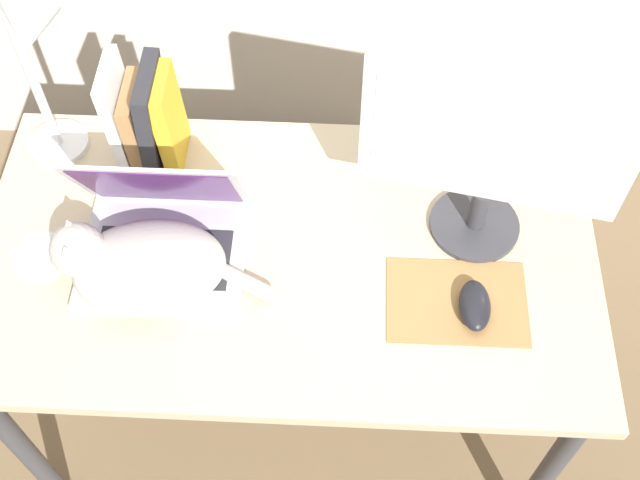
# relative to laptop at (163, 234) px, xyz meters

# --- Properties ---
(desk) EXTENTS (1.24, 0.69, 0.72)m
(desk) POSITION_rel_laptop_xyz_m (0.24, 0.00, -0.13)
(desk) COLOR tan
(desk) RESTS_ON ground_plane
(laptop) EXTENTS (0.32, 0.27, 0.26)m
(laptop) POSITION_rel_laptop_xyz_m (0.00, 0.00, 0.00)
(laptop) COLOR #B7B7BC
(laptop) RESTS_ON desk
(cat) EXTENTS (0.42, 0.24, 0.14)m
(cat) POSITION_rel_laptop_xyz_m (-0.03, -0.08, 0.01)
(cat) COLOR #B2ADA3
(cat) RESTS_ON desk
(external_monitor) EXTENTS (0.48, 0.18, 0.42)m
(external_monitor) POSITION_rel_laptop_xyz_m (0.62, 0.08, 0.18)
(external_monitor) COLOR #333338
(external_monitor) RESTS_ON desk
(mousepad) EXTENTS (0.27, 0.19, 0.00)m
(mousepad) POSITION_rel_laptop_xyz_m (0.57, -0.10, -0.05)
(mousepad) COLOR olive
(mousepad) RESTS_ON desk
(computer_mouse) EXTENTS (0.06, 0.11, 0.04)m
(computer_mouse) POSITION_rel_laptop_xyz_m (0.60, -0.11, -0.03)
(computer_mouse) COLOR black
(computer_mouse) RESTS_ON mousepad
(book_row) EXTENTS (0.14, 0.16, 0.25)m
(book_row) POSITION_rel_laptop_xyz_m (-0.06, 0.24, 0.06)
(book_row) COLOR white
(book_row) RESTS_ON desk
(desk_lamp) EXTENTS (0.17, 0.17, 0.44)m
(desk_lamp) POSITION_rel_laptop_xyz_m (-0.24, 0.23, 0.24)
(desk_lamp) COLOR silver
(desk_lamp) RESTS_ON desk
(cd_disc) EXTENTS (0.12, 0.12, 0.00)m
(cd_disc) POSITION_rel_laptop_xyz_m (-0.24, -0.03, -0.05)
(cd_disc) COLOR silver
(cd_disc) RESTS_ON desk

